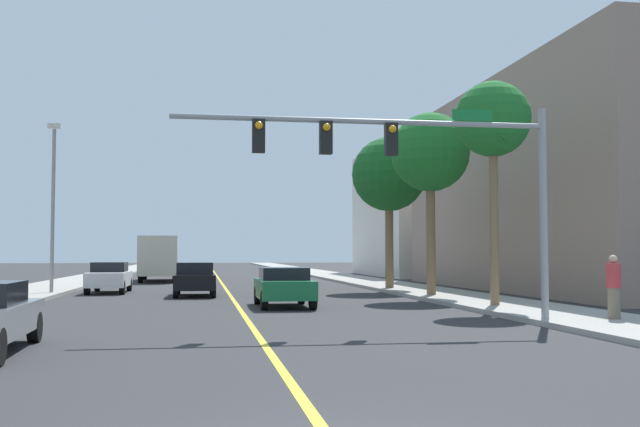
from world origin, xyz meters
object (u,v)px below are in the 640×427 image
at_px(car_green, 284,286).
at_px(pedestrian, 614,287).
at_px(palm_far, 389,175).
at_px(car_white, 109,277).
at_px(palm_mid, 430,154).
at_px(car_black, 195,279).
at_px(palm_near, 493,122).
at_px(traffic_signal_mast, 417,159).
at_px(delivery_truck, 159,257).
at_px(street_lamp, 53,198).

relative_size(car_green, pedestrian, 2.38).
relative_size(palm_far, car_white, 1.73).
bearing_deg(palm_mid, car_black, 162.34).
relative_size(palm_near, car_green, 1.88).
relative_size(traffic_signal_mast, palm_far, 1.31).
height_order(palm_far, pedestrian, palm_far).
distance_m(car_white, pedestrian, 23.52).
bearing_deg(traffic_signal_mast, delivery_truck, 104.52).
height_order(car_white, car_black, car_black).
bearing_deg(pedestrian, palm_near, 112.63).
relative_size(car_green, delivery_truck, 0.47).
bearing_deg(pedestrian, car_white, 141.46).
bearing_deg(street_lamp, pedestrian, -43.28).
height_order(traffic_signal_mast, car_black, traffic_signal_mast).
bearing_deg(traffic_signal_mast, street_lamp, 127.22).
distance_m(street_lamp, car_green, 13.10).
distance_m(traffic_signal_mast, palm_near, 6.87).
distance_m(car_black, delivery_truck, 17.69).
bearing_deg(palm_mid, delivery_truck, 120.65).
height_order(car_white, pedestrian, pedestrian).
relative_size(street_lamp, delivery_truck, 0.89).
bearing_deg(car_green, car_black, 113.78).
relative_size(car_white, pedestrian, 2.60).
height_order(palm_mid, palm_far, palm_mid).
relative_size(street_lamp, car_white, 1.72).
bearing_deg(delivery_truck, traffic_signal_mast, -76.97).
height_order(car_black, pedestrian, pedestrian).
xyz_separation_m(traffic_signal_mast, delivery_truck, (-8.26, 31.90, -2.73)).
bearing_deg(palm_mid, car_green, -149.06).
bearing_deg(car_white, street_lamp, 40.85).
distance_m(palm_far, car_black, 11.21).
height_order(traffic_signal_mast, palm_mid, palm_mid).
distance_m(car_white, car_black, 5.20).
relative_size(delivery_truck, pedestrian, 5.03).
bearing_deg(delivery_truck, car_white, -97.55).
height_order(palm_near, delivery_truck, palm_near).
height_order(palm_mid, car_green, palm_mid).
bearing_deg(delivery_truck, pedestrian, -68.86).
relative_size(palm_near, palm_far, 1.00).
xyz_separation_m(palm_far, car_black, (-9.52, -3.14, -5.01)).
distance_m(palm_mid, palm_far, 6.24).
height_order(street_lamp, car_white, street_lamp).
height_order(traffic_signal_mast, delivery_truck, traffic_signal_mast).
bearing_deg(palm_near, traffic_signal_mast, -129.25).
bearing_deg(palm_near, street_lamp, 146.48).
bearing_deg(palm_far, car_black, -161.72).
relative_size(car_white, delivery_truck, 0.52).
height_order(car_white, delivery_truck, delivery_truck).
height_order(car_black, delivery_truck, delivery_truck).
height_order(car_green, pedestrian, pedestrian).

